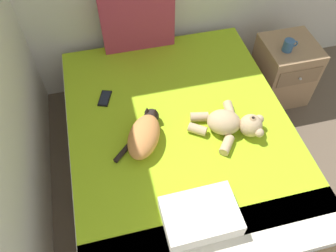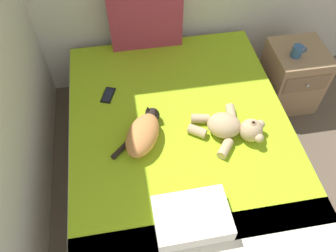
# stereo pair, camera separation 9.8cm
# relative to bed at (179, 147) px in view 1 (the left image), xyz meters

# --- Properties ---
(bed) EXTENTS (1.53, 1.92, 0.51)m
(bed) POSITION_rel_bed_xyz_m (0.00, 0.00, 0.00)
(bed) COLOR #9E7A56
(bed) RESTS_ON ground_plane
(patterned_cushion) EXTENTS (0.56, 0.11, 0.52)m
(patterned_cushion) POSITION_rel_bed_xyz_m (-0.11, 0.88, 0.52)
(patterned_cushion) COLOR #A5334C
(patterned_cushion) RESTS_ON bed
(cat) EXTENTS (0.37, 0.42, 0.15)m
(cat) POSITION_rel_bed_xyz_m (-0.25, -0.07, 0.33)
(cat) COLOR #D18447
(cat) RESTS_ON bed
(teddy_bear) EXTENTS (0.49, 0.41, 0.16)m
(teddy_bear) POSITION_rel_bed_xyz_m (0.31, -0.12, 0.33)
(teddy_bear) COLOR tan
(teddy_bear) RESTS_ON bed
(cell_phone) EXTENTS (0.12, 0.16, 0.01)m
(cell_phone) POSITION_rel_bed_xyz_m (-0.46, 0.36, 0.26)
(cell_phone) COLOR black
(cell_phone) RESTS_ON bed
(throw_pillow) EXTENTS (0.40, 0.29, 0.11)m
(throw_pillow) POSITION_rel_bed_xyz_m (-0.07, -0.67, 0.31)
(throw_pillow) COLOR white
(throw_pillow) RESTS_ON bed
(nightstand) EXTENTS (0.43, 0.46, 0.55)m
(nightstand) POSITION_rel_bed_xyz_m (1.07, 0.54, 0.03)
(nightstand) COLOR #9E7A56
(nightstand) RESTS_ON ground_plane
(mug) EXTENTS (0.12, 0.08, 0.09)m
(mug) POSITION_rel_bed_xyz_m (1.00, 0.49, 0.35)
(mug) COLOR #33598C
(mug) RESTS_ON nightstand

